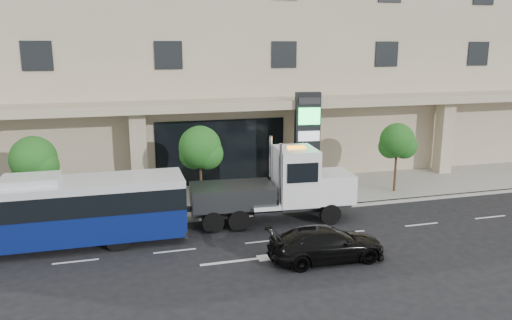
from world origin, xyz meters
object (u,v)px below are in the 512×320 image
Objects in this scene: black_sedan at (327,244)px; signage_pylon at (307,141)px; city_bus at (33,212)px; tow_truck at (280,188)px.

signage_pylon is (2.71, 9.29, 2.40)m from black_sedan.
city_bus is 15.16m from signage_pylon.
city_bus is 2.65× the size of black_sedan.
tow_truck is at bearing 5.55° from black_sedan.
city_bus is 2.19× the size of signage_pylon.
signage_pylon is at bearing 19.19° from city_bus.
black_sedan is at bearing -81.21° from tow_truck.
city_bus is at bearing -153.80° from signage_pylon.
city_bus reaches higher than black_sedan.
signage_pylon is (3.09, 4.34, 1.40)m from tow_truck.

